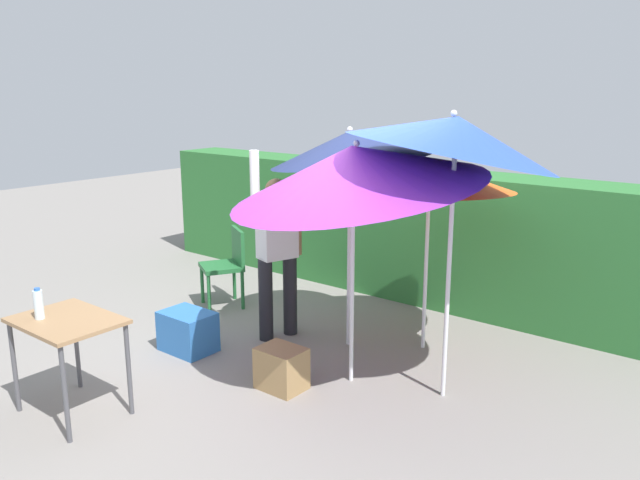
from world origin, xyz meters
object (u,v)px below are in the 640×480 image
Objects in this scene: umbrella_yellow at (355,168)px; person_vendor at (277,246)px; folding_table at (68,331)px; bottle_water at (39,304)px; chair_plastic at (227,262)px; umbrella_rainbow at (454,136)px; umbrella_orange at (429,178)px; crate_cardboard at (282,368)px; umbrella_navy at (350,146)px; cooler_box at (188,331)px.

umbrella_yellow reaches higher than person_vendor.
bottle_water is at bearing -142.36° from folding_table.
bottle_water is (0.72, -2.58, 0.37)m from chair_plastic.
umbrella_rainbow is 3.08× the size of folding_table.
umbrella_orange reaches higher than crate_cardboard.
folding_table is at bearing -110.06° from umbrella_navy.
umbrella_orange is 3.29m from folding_table.
folding_table is at bearing -117.88° from umbrella_orange.
umbrella_yellow is 2.70m from chair_plastic.
cooler_box is 1.60m from bottle_water.
cooler_box is at bearing -162.75° from umbrella_rainbow.
folding_table is 0.29m from bottle_water.
cooler_box is (0.64, -1.14, -0.32)m from chair_plastic.
umbrella_orange is 3.76× the size of cooler_box.
cooler_box is at bearing -139.59° from umbrella_orange.
umbrella_navy is 5.72× the size of crate_cardboard.
person_vendor is at bearing 177.55° from umbrella_rainbow.
crate_cardboard is 1.70m from folding_table.
umbrella_navy reaches higher than umbrella_orange.
umbrella_rainbow is at bearing -2.45° from person_vendor.
chair_plastic is at bearing 109.71° from folding_table.
umbrella_orange is at bearing 7.64° from chair_plastic.
cooler_box is 0.62× the size of folding_table.
person_vendor is 4.96× the size of crate_cardboard.
folding_table is (0.88, -2.46, 0.16)m from chair_plastic.
crate_cardboard is 1.58× the size of bottle_water.
umbrella_yellow is at bearing -95.30° from umbrella_orange.
folding_table reaches higher than cooler_box.
person_vendor reaches higher than chair_plastic.
person_vendor is 7.83× the size of bottle_water.
umbrella_navy is 4.37× the size of cooler_box.
bottle_water is at bearing -112.30° from umbrella_navy.
umbrella_rainbow is 6.51× the size of crate_cardboard.
umbrella_rainbow is 2.33m from crate_cardboard.
umbrella_yellow reaches higher than cooler_box.
umbrella_rainbow is at bearing 22.13° from umbrella_yellow.
umbrella_orange is 2.67m from cooler_box.
bottle_water is at bearing -119.30° from umbrella_orange.
crate_cardboard is (-0.39, -0.46, -1.65)m from umbrella_yellow.
umbrella_navy is at bearing 43.75° from cooler_box.
chair_plastic is at bearing 162.67° from umbrella_yellow.
crate_cardboard is at bearing -1.37° from cooler_box.
umbrella_yellow is 2.51m from folding_table.
crate_cardboard is (1.86, -1.17, -0.33)m from chair_plastic.
umbrella_orange is 2.14m from crate_cardboard.
umbrella_yellow is at bearing -51.22° from umbrella_navy.
cooler_box is at bearing -118.55° from person_vendor.
umbrella_navy reaches higher than folding_table.
umbrella_yellow reaches higher than bottle_water.
umbrella_yellow is 0.81m from umbrella_navy.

